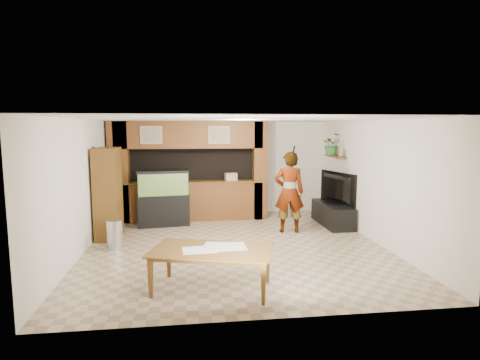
{
  "coord_description": "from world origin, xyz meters",
  "views": [
    {
      "loc": [
        -0.93,
        -8.02,
        2.44
      ],
      "look_at": [
        0.18,
        0.6,
        1.3
      ],
      "focal_mm": 30.0,
      "sensor_mm": 36.0,
      "label": 1
    }
  ],
  "objects": [
    {
      "name": "television",
      "position": [
        2.65,
        1.5,
        0.94
      ],
      "size": [
        0.54,
        1.38,
        0.8
      ],
      "primitive_type": "imported",
      "rotation": [
        0.0,
        0.0,
        1.84
      ],
      "color": "black",
      "rests_on": "tv_stand"
    },
    {
      "name": "floor",
      "position": [
        0.0,
        0.0,
        0.0
      ],
      "size": [
        6.5,
        6.5,
        0.0
      ],
      "primitive_type": "plane",
      "color": "tan",
      "rests_on": "ground"
    },
    {
      "name": "potted_plant",
      "position": [
        2.82,
        2.17,
        2.0
      ],
      "size": [
        0.6,
        0.55,
        0.57
      ],
      "primitive_type": "imported",
      "rotation": [
        0.0,
        0.0,
        0.25
      ],
      "color": "#2B6D2D",
      "rests_on": "wall_shelf"
    },
    {
      "name": "photo_frame",
      "position": [
        2.85,
        1.62,
        1.83
      ],
      "size": [
        0.04,
        0.16,
        0.21
      ],
      "primitive_type": "cube",
      "rotation": [
        0.0,
        0.0,
        -0.05
      ],
      "color": "tan",
      "rests_on": "wall_shelf"
    },
    {
      "name": "microphone",
      "position": [
        1.43,
        0.78,
        1.95
      ],
      "size": [
        0.04,
        0.11,
        0.17
      ],
      "primitive_type": "cylinder",
      "rotation": [
        0.44,
        0.0,
        0.0
      ],
      "color": "black",
      "rests_on": "person"
    },
    {
      "name": "trash_can",
      "position": [
        -2.43,
        0.11,
        0.29
      ],
      "size": [
        0.32,
        0.32,
        0.59
      ],
      "primitive_type": "cylinder",
      "color": "#B2B2B7",
      "rests_on": "floor"
    },
    {
      "name": "newspaper_b",
      "position": [
        -0.38,
        -2.13,
        0.64
      ],
      "size": [
        0.6,
        0.44,
        0.01
      ],
      "primitive_type": "cube",
      "rotation": [
        0.0,
        0.0,
        0.03
      ],
      "color": "silver",
      "rests_on": "dining_table"
    },
    {
      "name": "wall_left",
      "position": [
        -3.0,
        0.0,
        1.3
      ],
      "size": [
        0.0,
        6.5,
        6.5
      ],
      "primitive_type": "plane",
      "rotation": [
        1.57,
        0.0,
        1.57
      ],
      "color": "silver",
      "rests_on": "floor"
    },
    {
      "name": "newspaper_c",
      "position": [
        -0.47,
        -2.05,
        0.64
      ],
      "size": [
        0.56,
        0.46,
        0.01
      ],
      "primitive_type": "cube",
      "rotation": [
        0.0,
        0.0,
        -0.21
      ],
      "color": "silver",
      "rests_on": "dining_table"
    },
    {
      "name": "person",
      "position": [
        1.38,
        0.94,
        0.95
      ],
      "size": [
        0.74,
        0.54,
        1.9
      ],
      "primitive_type": "imported",
      "rotation": [
        0.0,
        0.0,
        3.01
      ],
      "color": "#9D8756",
      "rests_on": "floor"
    },
    {
      "name": "wall_right",
      "position": [
        3.0,
        0.0,
        1.3
      ],
      "size": [
        0.0,
        6.5,
        6.5
      ],
      "primitive_type": "plane",
      "rotation": [
        1.57,
        0.0,
        -1.57
      ],
      "color": "silver",
      "rests_on": "floor"
    },
    {
      "name": "counter_box",
      "position": [
        0.17,
        2.45,
        1.14
      ],
      "size": [
        0.34,
        0.26,
        0.2
      ],
      "primitive_type": "cube",
      "rotation": [
        0.0,
        0.0,
        0.19
      ],
      "color": "tan",
      "rests_on": "partition"
    },
    {
      "name": "tv_stand",
      "position": [
        2.65,
        1.5,
        0.27
      ],
      "size": [
        0.59,
        1.61,
        0.54
      ],
      "primitive_type": "cube",
      "color": "black",
      "rests_on": "floor"
    },
    {
      "name": "dining_table",
      "position": [
        -0.62,
        -2.25,
        0.32
      ],
      "size": [
        2.0,
        1.45,
        0.63
      ],
      "primitive_type": "imported",
      "rotation": [
        0.0,
        0.0,
        -0.27
      ],
      "color": "brown",
      "rests_on": "floor"
    },
    {
      "name": "pantry_cabinet",
      "position": [
        -2.7,
        0.96,
        1.0
      ],
      "size": [
        0.5,
        0.82,
        2.0
      ],
      "primitive_type": "cube",
      "color": "brown",
      "rests_on": "floor"
    },
    {
      "name": "wall_clock",
      "position": [
        -2.97,
        1.0,
        1.9
      ],
      "size": [
        0.05,
        0.25,
        0.25
      ],
      "color": "black",
      "rests_on": "wall_left"
    },
    {
      "name": "ceiling",
      "position": [
        0.0,
        0.0,
        2.6
      ],
      "size": [
        6.5,
        6.5,
        0.0
      ],
      "primitive_type": "plane",
      "color": "white",
      "rests_on": "wall_back"
    },
    {
      "name": "partition",
      "position": [
        -0.95,
        2.64,
        1.31
      ],
      "size": [
        4.2,
        0.99,
        2.6
      ],
      "color": "brown",
      "rests_on": "floor"
    },
    {
      "name": "newspaper_a",
      "position": [
        -0.79,
        -2.24,
        0.64
      ],
      "size": [
        0.53,
        0.4,
        0.01
      ],
      "primitive_type": "cube",
      "rotation": [
        0.0,
        0.0,
        0.07
      ],
      "color": "silver",
      "rests_on": "dining_table"
    },
    {
      "name": "wall_back",
      "position": [
        0.0,
        3.25,
        1.3
      ],
      "size": [
        6.0,
        0.0,
        6.0
      ],
      "primitive_type": "plane",
      "rotation": [
        1.57,
        0.0,
        0.0
      ],
      "color": "silver",
      "rests_on": "floor"
    },
    {
      "name": "aquarium",
      "position": [
        -1.57,
        1.95,
        0.68
      ],
      "size": [
        1.26,
        0.47,
        1.39
      ],
      "rotation": [
        0.0,
        0.0,
        0.13
      ],
      "color": "black",
      "rests_on": "floor"
    },
    {
      "name": "wall_shelf",
      "position": [
        2.85,
        1.95,
        1.7
      ],
      "size": [
        0.25,
        0.9,
        0.04
      ],
      "primitive_type": "cube",
      "color": "brown",
      "rests_on": "wall_right"
    }
  ]
}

